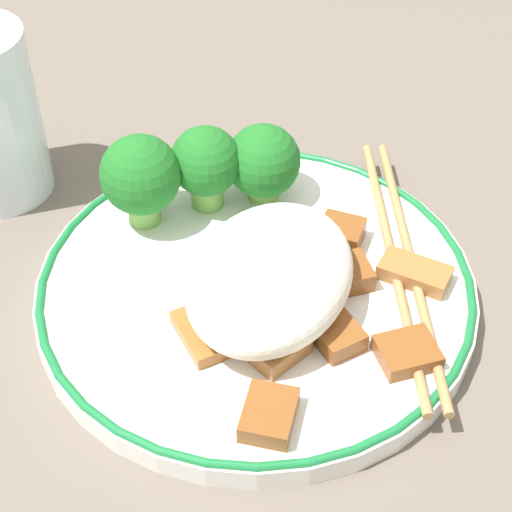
# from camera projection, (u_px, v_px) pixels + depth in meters

# --- Properties ---
(ground_plane) EXTENTS (3.00, 3.00, 0.00)m
(ground_plane) POSITION_uv_depth(u_px,v_px,m) (256.00, 298.00, 0.49)
(ground_plane) COLOR #665B51
(plate) EXTENTS (0.25, 0.25, 0.02)m
(plate) POSITION_uv_depth(u_px,v_px,m) (256.00, 288.00, 0.48)
(plate) COLOR white
(plate) RESTS_ON ground_plane
(rice_mound) EXTENTS (0.11, 0.08, 0.05)m
(rice_mound) POSITION_uv_depth(u_px,v_px,m) (270.00, 277.00, 0.45)
(rice_mound) COLOR white
(rice_mound) RESTS_ON plate
(broccoli_back_left) EXTENTS (0.05, 0.05, 0.05)m
(broccoli_back_left) POSITION_uv_depth(u_px,v_px,m) (263.00, 162.00, 0.52)
(broccoli_back_left) COLOR #72AD4C
(broccoli_back_left) RESTS_ON plate
(broccoli_back_center) EXTENTS (0.04, 0.04, 0.05)m
(broccoli_back_center) POSITION_uv_depth(u_px,v_px,m) (206.00, 164.00, 0.51)
(broccoli_back_center) COLOR #72AD4C
(broccoli_back_center) RESTS_ON plate
(broccoli_back_right) EXTENTS (0.05, 0.05, 0.06)m
(broccoli_back_right) POSITION_uv_depth(u_px,v_px,m) (141.00, 177.00, 0.49)
(broccoli_back_right) COLOR #72AD4C
(broccoli_back_right) RESTS_ON plate
(meat_near_front) EXTENTS (0.04, 0.04, 0.01)m
(meat_near_front) POSITION_uv_depth(u_px,v_px,m) (200.00, 335.00, 0.45)
(meat_near_front) COLOR #995B28
(meat_near_front) RESTS_ON plate
(meat_near_left) EXTENTS (0.04, 0.03, 0.01)m
(meat_near_left) POSITION_uv_depth(u_px,v_px,m) (276.00, 347.00, 0.44)
(meat_near_left) COLOR #9E6633
(meat_near_left) RESTS_ON plate
(meat_near_right) EXTENTS (0.02, 0.04, 0.01)m
(meat_near_right) POSITION_uv_depth(u_px,v_px,m) (414.00, 273.00, 0.48)
(meat_near_right) COLOR #9E6633
(meat_near_right) RESTS_ON plate
(meat_near_back) EXTENTS (0.03, 0.03, 0.01)m
(meat_near_back) POSITION_uv_depth(u_px,v_px,m) (269.00, 415.00, 0.41)
(meat_near_back) COLOR brown
(meat_near_back) RESTS_ON plate
(meat_on_rice_edge) EXTENTS (0.04, 0.04, 0.01)m
(meat_on_rice_edge) POSITION_uv_depth(u_px,v_px,m) (333.00, 330.00, 0.45)
(meat_on_rice_edge) COLOR brown
(meat_on_rice_edge) RESTS_ON plate
(meat_mid_left) EXTENTS (0.04, 0.04, 0.01)m
(meat_mid_left) POSITION_uv_depth(u_px,v_px,m) (407.00, 353.00, 0.44)
(meat_mid_left) COLOR brown
(meat_mid_left) RESTS_ON plate
(meat_mid_right) EXTENTS (0.02, 0.03, 0.01)m
(meat_mid_right) POSITION_uv_depth(u_px,v_px,m) (341.00, 234.00, 0.50)
(meat_mid_right) COLOR brown
(meat_mid_right) RESTS_ON plate
(meat_far_scatter) EXTENTS (0.03, 0.03, 0.01)m
(meat_far_scatter) POSITION_uv_depth(u_px,v_px,m) (347.00, 274.00, 0.48)
(meat_far_scatter) COLOR brown
(meat_far_scatter) RESTS_ON plate
(chopsticks) EXTENTS (0.20, 0.10, 0.01)m
(chopsticks) POSITION_uv_depth(u_px,v_px,m) (402.00, 261.00, 0.49)
(chopsticks) COLOR #AD8451
(chopsticks) RESTS_ON plate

